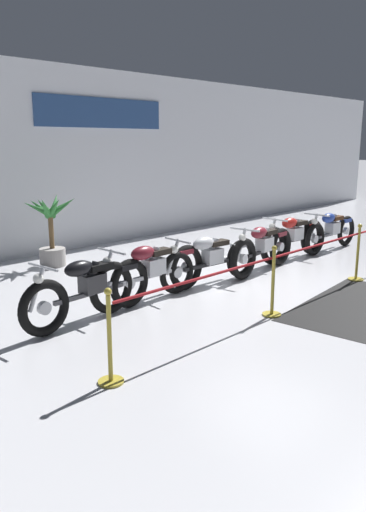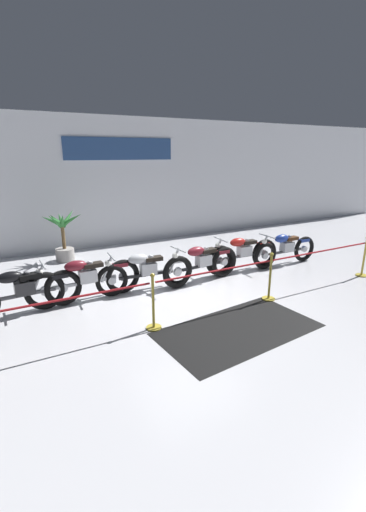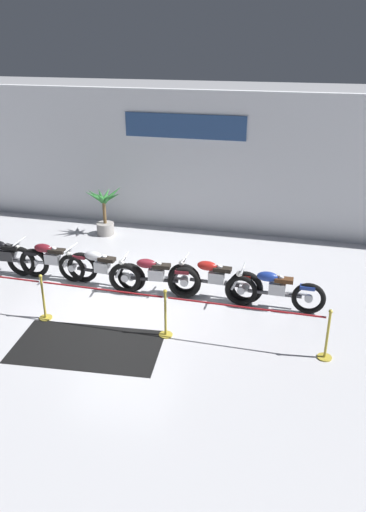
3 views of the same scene
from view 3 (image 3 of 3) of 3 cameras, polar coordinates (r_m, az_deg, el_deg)
name	(u,v)px [view 3 (image 3 of 3)]	position (r m, az deg, el deg)	size (l,w,h in m)	color
ground_plane	(122,302)	(11.61, -6.98, -5.19)	(120.00, 120.00, 0.00)	silver
back_wall	(179,161)	(15.43, -0.51, 10.78)	(28.00, 0.29, 4.20)	white
motorcycle_black_0	(5,257)	(13.37, -19.64, -0.15)	(2.30, 0.62, 0.96)	black
motorcycle_maroon_1	(51,261)	(12.80, -14.86, -0.55)	(2.44, 0.62, 0.97)	black
motorcycle_silver_2	(100,268)	(12.18, -9.42, -1.40)	(2.32, 0.62, 0.94)	black
motorcycle_maroon_3	(154,277)	(11.60, -3.34, -2.40)	(2.19, 0.62, 0.97)	black
motorcycle_red_4	(214,280)	(11.46, 3.58, -2.76)	(2.25, 0.62, 0.97)	black
motorcycle_blue_5	(274,290)	(11.18, 10.39, -3.87)	(2.22, 0.62, 0.95)	black
potted_palm_left_of_row	(104,211)	(15.30, -8.96, 5.07)	(1.17, 0.97, 1.53)	gray
stanchion_far_left	(46,289)	(10.90, -15.40, -3.68)	(8.89, 0.28, 1.05)	gold
stanchion_mid_left	(44,304)	(11.11, -15.60, -5.28)	(0.28, 0.28, 1.05)	gold
stanchion_mid_right	(166,320)	(10.13, -2.01, -7.35)	(0.28, 0.28, 1.05)	gold
stanchion_far_right	(326,342)	(9.84, 16.08, -9.42)	(0.28, 0.28, 1.05)	gold
floor_banner	(87,346)	(10.15, -10.90, -10.10)	(2.89, 1.57, 0.01)	black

